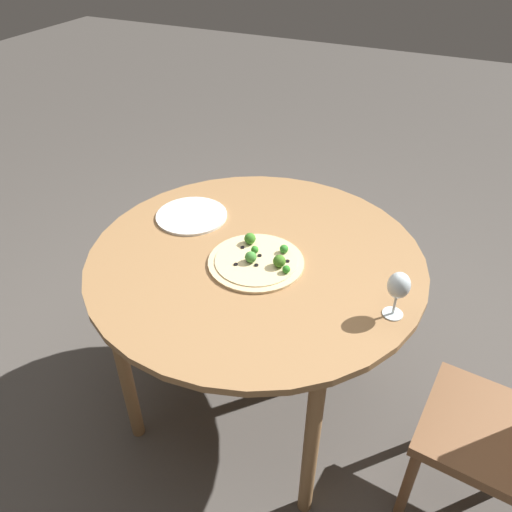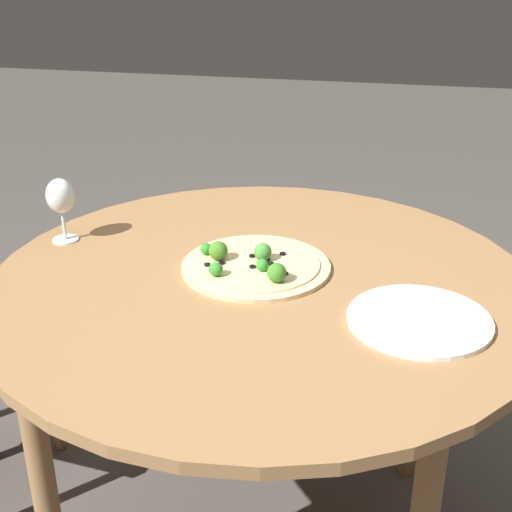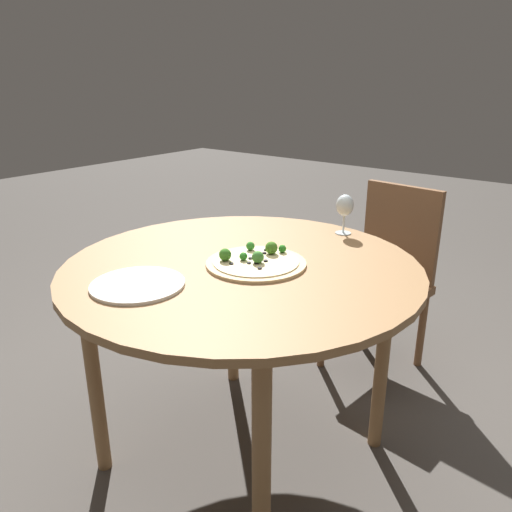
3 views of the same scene
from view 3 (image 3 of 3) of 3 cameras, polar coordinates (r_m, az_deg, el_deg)
The scene contains 6 objects.
ground_plane at distance 2.03m, azimuth -1.42°, elevation -21.68°, with size 12.00×12.00×0.00m, color #4C4742.
dining_table at distance 1.65m, azimuth -1.62°, elevation -3.53°, with size 1.16×1.16×0.77m.
chair at distance 2.44m, azimuth 14.48°, elevation -2.03°, with size 0.44×0.44×0.87m.
pizza at distance 1.61m, azimuth -0.04°, elevation -0.58°, with size 0.33×0.33×0.06m.
wine_glass at distance 1.93m, azimuth 10.11°, elevation 5.59°, with size 0.07×0.07×0.15m.
plate_near at distance 1.49m, azimuth -13.37°, elevation -3.19°, with size 0.27×0.27×0.01m.
Camera 3 is at (-0.97, 1.16, 1.35)m, focal length 35.00 mm.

